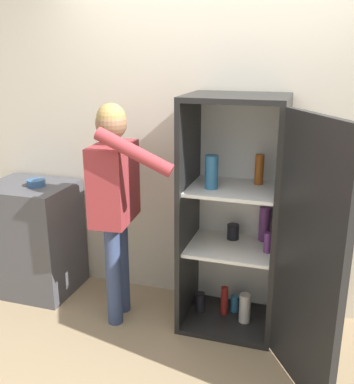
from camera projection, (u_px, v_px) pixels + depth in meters
name	position (u px, v px, depth m)	size (l,w,h in m)	color
ground_plane	(184.00, 373.00, 2.82)	(12.00, 12.00, 0.00)	tan
wall_back	(222.00, 143.00, 3.33)	(7.00, 0.06, 2.55)	beige
refrigerator	(249.00, 224.00, 3.01)	(1.06, 1.13, 1.66)	black
person	(115.00, 189.00, 3.12)	(0.65, 0.57, 1.60)	#384770
counter	(33.00, 238.00, 3.70)	(0.67, 0.56, 0.91)	#4C4C51
bowl	(36.00, 183.00, 3.52)	(0.14, 0.14, 0.05)	#335B8E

